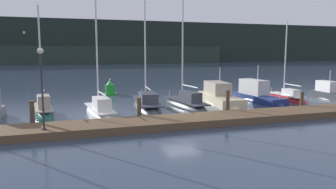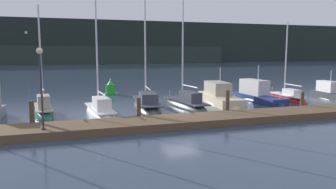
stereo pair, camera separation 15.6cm
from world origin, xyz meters
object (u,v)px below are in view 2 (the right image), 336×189
(motorboat_berth_7, at_px, (220,99))
(motorboat_berth_8, at_px, (257,98))
(sailboat_berth_4, at_px, (100,113))
(sailboat_berth_9, at_px, (287,98))
(dock_lamppost, at_px, (41,76))
(sailboat_berth_3, at_px, (44,114))
(sailboat_berth_6, at_px, (186,106))
(sailboat_berth_5, at_px, (147,108))
(motorboat_berth_10, at_px, (330,96))
(channel_buoy, at_px, (111,89))

(motorboat_berth_7, bearing_deg, motorboat_berth_8, -1.80)
(motorboat_berth_7, height_order, motorboat_berth_8, motorboat_berth_8)
(sailboat_berth_4, height_order, motorboat_berth_8, sailboat_berth_4)
(sailboat_berth_9, height_order, dock_lamppost, sailboat_berth_9)
(sailboat_berth_3, xyz_separation_m, sailboat_berth_6, (10.93, 0.14, -0.01))
(sailboat_berth_5, height_order, motorboat_berth_8, sailboat_berth_5)
(sailboat_berth_3, distance_m, sailboat_berth_5, 7.71)
(sailboat_berth_6, bearing_deg, sailboat_berth_5, 175.53)
(sailboat_berth_4, xyz_separation_m, motorboat_berth_10, (21.62, 0.67, 0.17))
(sailboat_berth_3, bearing_deg, motorboat_berth_10, -0.26)
(motorboat_berth_7, height_order, dock_lamppost, dock_lamppost)
(sailboat_berth_9, bearing_deg, channel_buoy, 149.49)
(sailboat_berth_6, height_order, sailboat_berth_9, sailboat_berth_6)
(sailboat_berth_4, relative_size, motorboat_berth_7, 1.35)
(sailboat_berth_4, xyz_separation_m, motorboat_berth_7, (10.74, 2.11, 0.18))
(sailboat_berth_4, xyz_separation_m, dock_lamppost, (-3.59, -5.57, 3.17))
(motorboat_berth_7, bearing_deg, sailboat_berth_3, -174.84)
(sailboat_berth_6, height_order, motorboat_berth_7, sailboat_berth_6)
(sailboat_berth_3, distance_m, dock_lamppost, 7.10)
(motorboat_berth_7, height_order, channel_buoy, motorboat_berth_7)
(sailboat_berth_6, distance_m, sailboat_berth_9, 10.75)
(sailboat_berth_5, height_order, sailboat_berth_6, sailboat_berth_5)
(sailboat_berth_4, distance_m, sailboat_berth_6, 7.11)
(motorboat_berth_7, xyz_separation_m, motorboat_berth_8, (3.80, -0.12, -0.04))
(sailboat_berth_4, distance_m, dock_lamppost, 7.34)
(sailboat_berth_3, xyz_separation_m, dock_lamppost, (0.29, -6.35, 3.16))
(channel_buoy, bearing_deg, motorboat_berth_10, -28.10)
(sailboat_berth_6, distance_m, motorboat_berth_8, 7.57)
(motorboat_berth_8, distance_m, dock_lamppost, 19.88)
(motorboat_berth_7, xyz_separation_m, motorboat_berth_10, (10.87, -1.43, -0.01))
(sailboat_berth_6, relative_size, motorboat_berth_7, 1.28)
(sailboat_berth_6, height_order, channel_buoy, sailboat_berth_6)
(sailboat_berth_3, height_order, sailboat_berth_6, sailboat_berth_6)
(sailboat_berth_6, bearing_deg, sailboat_berth_3, -179.28)
(motorboat_berth_7, distance_m, channel_buoy, 12.20)
(channel_buoy, bearing_deg, sailboat_berth_6, -64.90)
(sailboat_berth_6, xyz_separation_m, channel_buoy, (-4.70, 10.03, 0.45))
(sailboat_berth_4, bearing_deg, motorboat_berth_8, 7.78)
(channel_buoy, relative_size, dock_lamppost, 0.39)
(motorboat_berth_10, height_order, dock_lamppost, dock_lamppost)
(motorboat_berth_10, bearing_deg, dock_lamppost, -166.09)
(motorboat_berth_8, relative_size, dock_lamppost, 1.60)
(motorboat_berth_7, xyz_separation_m, channel_buoy, (-8.39, 8.85, 0.27))
(dock_lamppost, bearing_deg, motorboat_berth_10, 13.91)
(sailboat_berth_5, bearing_deg, dock_lamppost, -137.67)
(sailboat_berth_3, bearing_deg, sailboat_berth_6, 0.72)
(motorboat_berth_8, xyz_separation_m, channel_buoy, (-12.19, 8.97, 0.31))
(sailboat_berth_5, bearing_deg, sailboat_berth_6, -4.47)
(motorboat_berth_8, distance_m, channel_buoy, 15.14)
(sailboat_berth_9, distance_m, motorboat_berth_10, 4.05)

